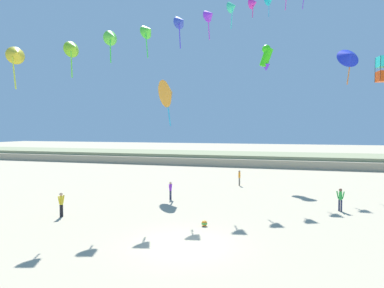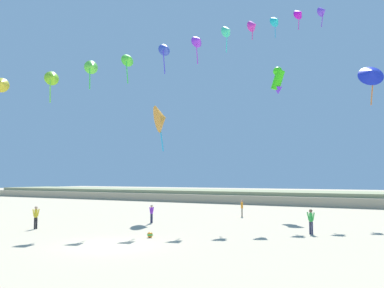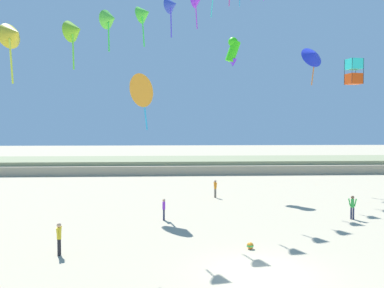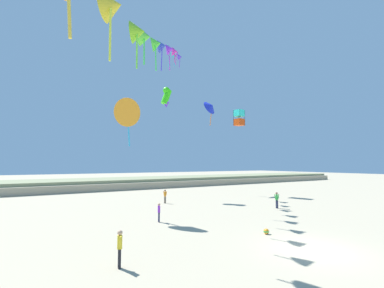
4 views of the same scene
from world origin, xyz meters
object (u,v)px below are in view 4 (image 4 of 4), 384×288
(person_near_left, at_px, (120,246))
(large_kite_low_lead, at_px, (129,112))
(large_kite_high_solo, at_px, (166,96))
(beach_ball, at_px, (266,231))
(large_kite_mid_trail, at_px, (211,107))
(large_kite_outer_drift, at_px, (239,118))
(person_mid_center, at_px, (159,211))
(person_far_left, at_px, (165,195))
(person_near_right, at_px, (277,199))

(person_near_left, distance_m, large_kite_low_lead, 14.34)
(large_kite_high_solo, bearing_deg, beach_ball, -96.03)
(large_kite_low_lead, bearing_deg, large_kite_mid_trail, 33.86)
(large_kite_mid_trail, relative_size, large_kite_high_solo, 1.52)
(person_near_left, distance_m, large_kite_outer_drift, 32.05)
(large_kite_low_lead, height_order, large_kite_outer_drift, large_kite_outer_drift)
(person_mid_center, relative_size, person_far_left, 0.93)
(person_near_left, bearing_deg, large_kite_mid_trail, 47.23)
(person_far_left, relative_size, large_kite_low_lead, 0.36)
(person_near_right, xyz_separation_m, large_kite_mid_trail, (2.64, 15.64, 13.17))
(large_kite_low_lead, height_order, large_kite_high_solo, large_kite_high_solo)
(large_kite_outer_drift, bearing_deg, person_mid_center, -148.57)
(large_kite_high_solo, height_order, large_kite_outer_drift, large_kite_high_solo)
(person_far_left, height_order, large_kite_low_lead, large_kite_low_lead)
(large_kite_low_lead, distance_m, large_kite_mid_trail, 21.37)
(person_far_left, relative_size, large_kite_high_solo, 0.54)
(person_near_left, height_order, beach_ball, person_near_left)
(person_near_right, relative_size, large_kite_high_solo, 0.56)
(person_near_right, distance_m, large_kite_low_lead, 17.35)
(person_near_left, xyz_separation_m, large_kite_low_lead, (3.66, 11.05, 8.37))
(person_far_left, xyz_separation_m, large_kite_mid_trail, (11.28, 6.60, 13.20))
(large_kite_mid_trail, bearing_deg, large_kite_low_lead, -146.14)
(person_far_left, distance_m, large_kite_high_solo, 14.29)
(large_kite_mid_trail, bearing_deg, beach_ball, -116.74)
(person_mid_center, height_order, large_kite_mid_trail, large_kite_mid_trail)
(person_mid_center, distance_m, person_far_left, 9.74)
(person_near_right, bearing_deg, large_kite_high_solo, 114.69)
(large_kite_outer_drift, bearing_deg, person_near_left, -141.60)
(person_near_right, distance_m, large_kite_outer_drift, 16.86)
(person_near_left, xyz_separation_m, beach_ball, (9.82, 0.57, -0.78))
(person_near_right, distance_m, person_far_left, 12.50)
(large_kite_outer_drift, bearing_deg, beach_ball, -127.23)
(person_near_right, height_order, beach_ball, person_near_right)
(large_kite_outer_drift, xyz_separation_m, beach_ball, (-13.79, -18.15, -11.70))
(person_far_left, relative_size, large_kite_outer_drift, 0.65)
(person_far_left, bearing_deg, person_mid_center, -117.73)
(person_near_right, bearing_deg, large_kite_low_lead, 164.60)
(large_kite_low_lead, xyz_separation_m, large_kite_outer_drift, (19.96, 7.67, 2.55))
(large_kite_high_solo, bearing_deg, large_kite_low_lead, -130.37)
(person_far_left, bearing_deg, beach_ball, -89.44)
(person_mid_center, bearing_deg, person_near_right, -1.80)
(person_far_left, distance_m, large_kite_mid_trail, 18.57)
(large_kite_mid_trail, xyz_separation_m, large_kite_high_solo, (-8.99, -1.83, 0.07))
(person_far_left, distance_m, large_kite_outer_drift, 17.93)
(large_kite_outer_drift, relative_size, beach_ball, 6.84)
(person_mid_center, height_order, beach_ball, person_mid_center)
(person_near_right, xyz_separation_m, person_far_left, (-8.64, 9.04, -0.03))
(large_kite_mid_trail, height_order, beach_ball, large_kite_mid_trail)
(person_near_left, bearing_deg, person_near_right, 20.95)
(person_near_left, relative_size, large_kite_low_lead, 0.37)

